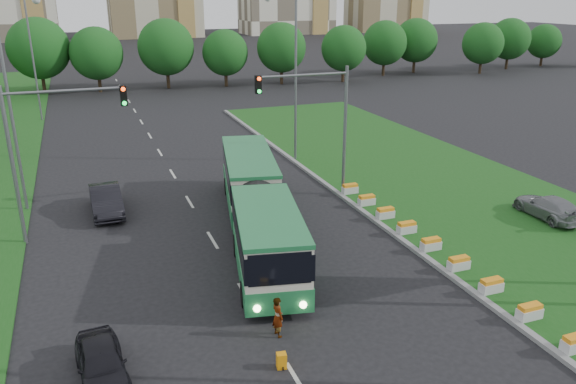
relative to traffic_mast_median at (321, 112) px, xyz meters
name	(u,v)px	position (x,y,z in m)	size (l,w,h in m)	color
ground	(311,283)	(-4.78, -10.00, -5.35)	(360.00, 360.00, 0.00)	black
grass_median	(449,190)	(8.22, -2.00, -5.27)	(14.00, 60.00, 0.15)	#184A15
median_kerb	(352,204)	(1.27, -2.00, -5.26)	(0.30, 60.00, 0.18)	gray
lane_markings	(168,166)	(-7.78, 10.00, -5.35)	(0.20, 100.00, 0.01)	#B7B8B1
flower_planters	(431,244)	(1.92, -9.20, -4.90)	(1.10, 18.10, 0.60)	silver
traffic_mast_median	(321,112)	(0.00, 0.00, 0.00)	(5.76, 0.32, 8.00)	slate
traffic_mast_left	(45,138)	(-15.16, -1.00, 0.00)	(5.76, 0.32, 8.00)	slate
street_lamps	(190,111)	(-7.78, 0.00, 0.65)	(36.00, 60.00, 12.00)	slate
tree_line	(220,52)	(5.22, 45.00, -0.85)	(120.00, 8.00, 9.00)	#155119
articulated_bus	(253,204)	(-5.56, -4.10, -3.61)	(2.69, 17.24, 2.84)	beige
car_left_near	(102,363)	(-13.75, -13.58, -4.71)	(1.51, 3.75, 1.28)	black
car_left_far	(106,200)	(-12.60, 1.91, -4.56)	(1.67, 4.78, 1.57)	black
car_median	(548,207)	(10.45, -7.94, -4.57)	(1.77, 4.35, 1.26)	gray
pedestrian	(278,317)	(-7.50, -13.23, -4.55)	(0.58, 0.38, 1.60)	gray
shopping_trolley	(282,361)	(-8.03, -15.09, -5.07)	(0.33, 0.35, 0.57)	orange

